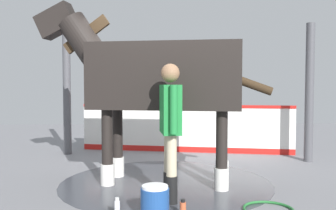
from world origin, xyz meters
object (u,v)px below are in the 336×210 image
at_px(bottle_spray, 183,208).
at_px(hose_coil, 268,209).
at_px(bottle_shampoo, 117,209).
at_px(handler, 170,122).
at_px(wash_bucket, 155,202).
at_px(horse, 158,78).

distance_m(bottle_spray, hose_coil, 1.01).
bearing_deg(hose_coil, bottle_shampoo, -174.65).
height_order(handler, hose_coil, handler).
distance_m(wash_bucket, hose_coil, 1.34).
bearing_deg(bottle_shampoo, wash_bucket, -5.66).
height_order(horse, bottle_shampoo, horse).
xyz_separation_m(handler, bottle_shampoo, (-0.61, -0.59, -0.89)).
relative_size(horse, handler, 2.04).
bearing_deg(horse, hose_coil, 144.95).
bearing_deg(hose_coil, wash_bucket, -171.22).
bearing_deg(bottle_spray, hose_coil, 6.62).
distance_m(horse, bottle_shampoo, 2.12).
distance_m(horse, hose_coil, 2.39).
height_order(handler, wash_bucket, handler).
relative_size(wash_bucket, hose_coil, 0.62).
xyz_separation_m(wash_bucket, bottle_spray, (0.31, 0.09, -0.10)).
relative_size(bottle_spray, hose_coil, 0.32).
height_order(handler, bottle_spray, handler).
relative_size(handler, bottle_spray, 9.24).
relative_size(handler, wash_bucket, 4.68).
xyz_separation_m(horse, handler, (0.14, -0.89, -0.56)).
height_order(horse, handler, horse).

